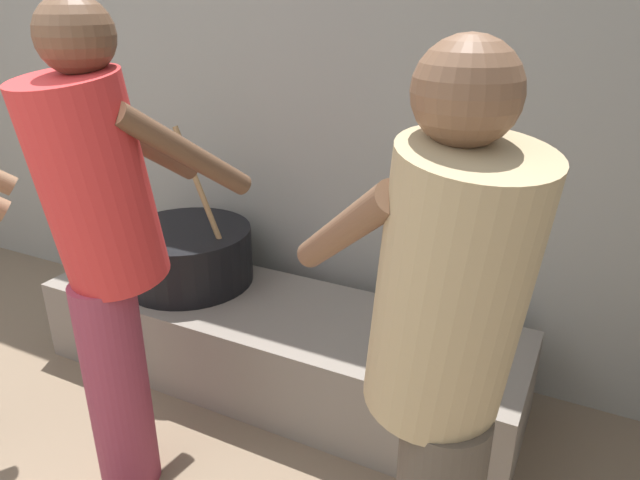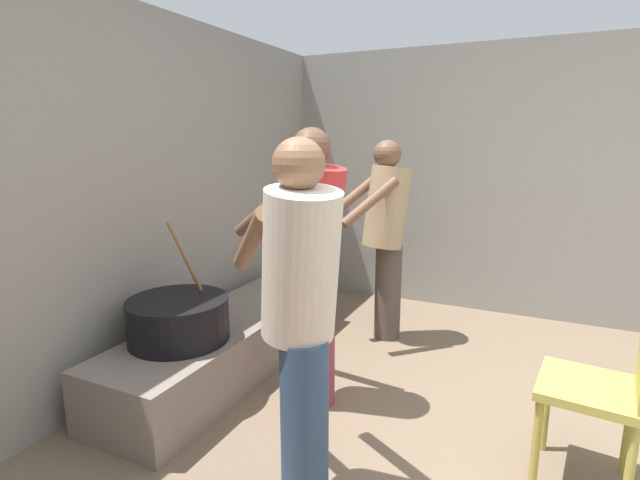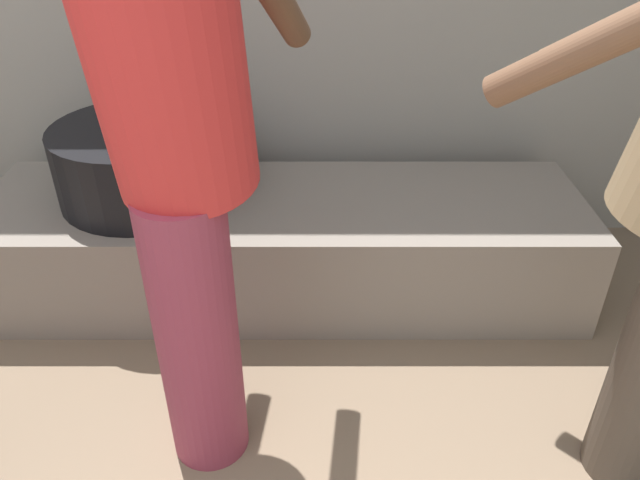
% 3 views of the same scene
% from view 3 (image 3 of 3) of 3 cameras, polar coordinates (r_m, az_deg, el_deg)
% --- Properties ---
extents(hearth_ledge, '(2.07, 0.60, 0.37)m').
position_cam_3_polar(hearth_ledge, '(2.16, -3.27, -0.40)').
color(hearth_ledge, slate).
rests_on(hearth_ledge, ground_plane).
extents(cooking_pot_main, '(0.58, 0.58, 0.70)m').
position_cam_3_polar(cooking_pot_main, '(2.13, -16.22, 7.22)').
color(cooking_pot_main, black).
rests_on(cooking_pot_main, hearth_ledge).
extents(cook_in_red_shirt, '(0.46, 0.71, 1.58)m').
position_cam_3_polar(cook_in_red_shirt, '(1.26, -13.32, 10.30)').
color(cook_in_red_shirt, '#8C3347').
rests_on(cook_in_red_shirt, ground_plane).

